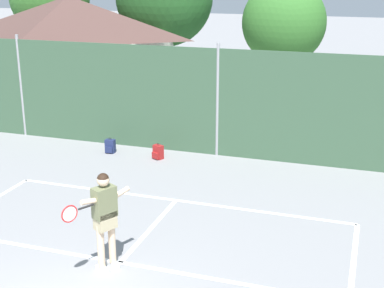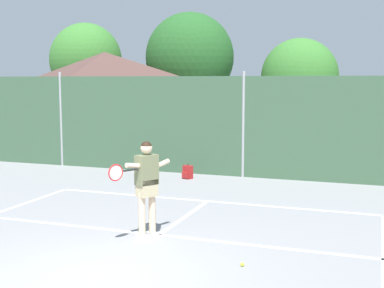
{
  "view_description": "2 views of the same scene",
  "coord_description": "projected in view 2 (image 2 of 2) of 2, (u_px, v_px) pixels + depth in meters",
  "views": [
    {
      "loc": [
        4.1,
        -5.69,
        5.19
      ],
      "look_at": [
        0.04,
        6.58,
        1.07
      ],
      "focal_mm": 51.55,
      "sensor_mm": 36.0,
      "label": 1
    },
    {
      "loc": [
        3.94,
        -6.58,
        2.99
      ],
      "look_at": [
        -0.15,
        4.77,
        1.5
      ],
      "focal_mm": 49.17,
      "sensor_mm": 36.0,
      "label": 2
    }
  ],
  "objects": [
    {
      "name": "ground_plane",
      "position": [
        93.0,
        281.0,
        7.84
      ],
      "size": [
        120.0,
        120.0,
        0.0
      ],
      "primitive_type": "plane",
      "color": "gray"
    },
    {
      "name": "court_markings",
      "position": [
        114.0,
        266.0,
        8.44
      ],
      "size": [
        8.3,
        11.1,
        0.01
      ],
      "color": "white",
      "rests_on": "ground"
    },
    {
      "name": "chainlink_fence",
      "position": [
        243.0,
        127.0,
        16.05
      ],
      "size": [
        26.09,
        0.09,
        3.24
      ],
      "color": "#38563D",
      "rests_on": "ground"
    },
    {
      "name": "clubhouse_building",
      "position": [
        105.0,
        98.0,
        23.01
      ],
      "size": [
        7.34,
        5.54,
        4.18
      ],
      "color": "beige",
      "rests_on": "ground"
    },
    {
      "name": "treeline_backdrop",
      "position": [
        311.0,
        61.0,
        22.99
      ],
      "size": [
        24.38,
        4.15,
        6.38
      ],
      "color": "brown",
      "rests_on": "ground"
    },
    {
      "name": "tennis_player",
      "position": [
        146.0,
        181.0,
        9.77
      ],
      "size": [
        0.64,
        1.34,
        1.85
      ],
      "color": "silver",
      "rests_on": "ground"
    },
    {
      "name": "tennis_ball",
      "position": [
        242.0,
        264.0,
        8.44
      ],
      "size": [
        0.07,
        0.07,
        0.07
      ],
      "primitive_type": "sphere",
      "color": "#CCE033",
      "rests_on": "ground"
    },
    {
      "name": "backpack_navy",
      "position": [
        142.0,
        169.0,
        16.48
      ],
      "size": [
        0.29,
        0.25,
        0.46
      ],
      "color": "navy",
      "rests_on": "ground"
    },
    {
      "name": "backpack_red",
      "position": [
        188.0,
        172.0,
        15.91
      ],
      "size": [
        0.33,
        0.32,
        0.46
      ],
      "color": "maroon",
      "rests_on": "ground"
    }
  ]
}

